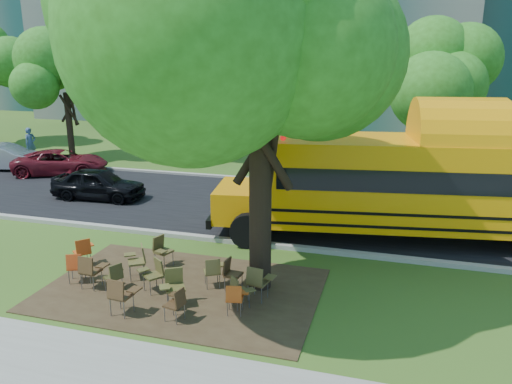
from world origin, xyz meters
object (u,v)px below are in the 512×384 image
(black_car, at_px, (98,184))
(chair_8, at_px, (83,250))
(chair_1, at_px, (90,269))
(bg_car_red, at_px, (61,162))
(chair_9, at_px, (138,258))
(chair_14, at_px, (235,296))
(chair_10, at_px, (161,248))
(chair_0, at_px, (77,264))
(chair_3, at_px, (154,272))
(chair_12, at_px, (231,272))
(bg_car_silver, at_px, (6,157))
(chair_7, at_px, (239,289))
(chair_13, at_px, (258,280))
(chair_11, at_px, (213,269))
(chair_2, at_px, (115,275))
(chair_5, at_px, (174,283))
(chair_4, at_px, (121,293))
(school_bus, at_px, (447,184))
(chair_6, at_px, (176,301))
(main_tree, at_px, (261,50))

(black_car, bearing_deg, chair_8, -153.28)
(chair_1, xyz_separation_m, bg_car_red, (-8.91, 10.70, 0.05))
(chair_9, distance_m, chair_14, 3.37)
(chair_9, distance_m, chair_10, 0.88)
(chair_1, height_order, chair_10, chair_1)
(chair_0, bearing_deg, chair_3, -18.59)
(chair_3, height_order, bg_car_red, bg_car_red)
(chair_12, height_order, bg_car_silver, bg_car_silver)
(chair_7, xyz_separation_m, bg_car_red, (-12.88, 10.58, 0.13))
(bg_car_red, bearing_deg, chair_0, -163.48)
(chair_9, xyz_separation_m, chair_10, (0.26, 0.84, -0.02))
(chair_1, bearing_deg, chair_0, 160.55)
(chair_13, relative_size, bg_car_red, 0.21)
(chair_11, bearing_deg, chair_2, 172.06)
(chair_9, relative_size, chair_11, 1.13)
(bg_car_silver, bearing_deg, chair_5, -139.11)
(chair_3, xyz_separation_m, chair_9, (-0.77, 0.59, 0.04))
(chair_4, xyz_separation_m, chair_11, (1.52, 1.96, -0.07))
(chair_8, bearing_deg, school_bus, -23.56)
(chair_0, distance_m, chair_4, 2.38)
(chair_10, bearing_deg, school_bus, 136.71)
(chair_0, height_order, chair_13, chair_13)
(chair_1, distance_m, chair_6, 2.93)
(main_tree, bearing_deg, black_car, 145.47)
(chair_2, height_order, bg_car_red, bg_car_red)
(chair_2, distance_m, bg_car_red, 14.35)
(chair_5, relative_size, chair_12, 1.09)
(chair_7, bearing_deg, chair_12, 166.54)
(chair_2, bearing_deg, chair_14, -67.64)
(school_bus, xyz_separation_m, chair_11, (-5.92, -5.24, -1.41))
(chair_4, xyz_separation_m, chair_7, (2.50, 1.12, -0.09))
(main_tree, distance_m, chair_0, 7.29)
(black_car, bearing_deg, chair_3, -141.58)
(chair_6, distance_m, chair_8, 4.30)
(chair_3, relative_size, chair_11, 1.05)
(chair_5, xyz_separation_m, bg_car_red, (-11.33, 10.88, 0.05))
(chair_0, distance_m, bg_car_silver, 15.76)
(school_bus, height_order, chair_5, school_bus)
(chair_1, xyz_separation_m, chair_13, (4.31, 0.58, -0.01))
(school_bus, bearing_deg, chair_8, -161.69)
(chair_12, bearing_deg, chair_3, -66.89)
(school_bus, xyz_separation_m, chair_14, (-4.92, -6.43, -1.43))
(school_bus, distance_m, bg_car_red, 18.43)
(main_tree, xyz_separation_m, chair_3, (-2.53, -0.98, -5.43))
(chair_7, height_order, chair_13, chair_13)
(chair_10, distance_m, chair_11, 2.07)
(chair_6, bearing_deg, black_car, 53.54)
(bg_car_red, bearing_deg, chair_14, -152.24)
(school_bus, xyz_separation_m, black_car, (-13.46, 1.12, -1.27))
(school_bus, bearing_deg, main_tree, -143.24)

